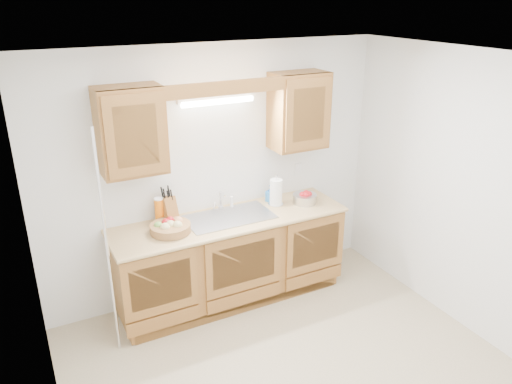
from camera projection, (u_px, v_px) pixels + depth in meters
room at (296, 235)px, 3.66m from camera, size 3.52×3.50×2.50m
base_cabinets at (230, 259)px, 4.95m from camera, size 2.20×0.60×0.86m
countertop at (230, 220)px, 4.78m from camera, size 2.30×0.63×0.04m
upper_cabinet_left at (131, 131)px, 4.19m from camera, size 0.55×0.33×0.75m
upper_cabinet_right at (299, 111)px, 4.90m from camera, size 0.55×0.33×0.75m
valance at (227, 88)px, 4.31m from camera, size 2.20×0.05×0.12m
fluorescent_fixture at (217, 100)px, 4.55m from camera, size 0.76×0.08×0.08m
sink at (229, 224)px, 4.81m from camera, size 0.84×0.46×0.36m
wire_shelf_pole at (107, 247)px, 4.01m from camera, size 0.03×0.03×2.00m
outlet_plate at (298, 169)px, 5.33m from camera, size 0.08×0.01×0.12m
fruit_basket at (170, 227)px, 4.48m from camera, size 0.46×0.46×0.11m
knife_block at (168, 209)px, 4.65m from camera, size 0.17×0.23×0.35m
orange_canister at (159, 211)px, 4.62m from camera, size 0.10×0.10×0.25m
soap_bottle at (270, 194)px, 5.11m from camera, size 0.10×0.10×0.17m
sponge at (167, 218)px, 4.75m from camera, size 0.12×0.10×0.02m
paper_towel at (276, 192)px, 5.02m from camera, size 0.16×0.16×0.32m
apple_bowl at (305, 198)px, 5.09m from camera, size 0.32×0.32×0.13m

